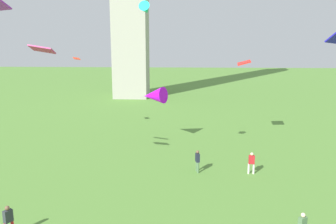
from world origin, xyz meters
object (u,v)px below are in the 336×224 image
(kite_flying_6, at_px, (42,49))
(kite_flying_0, at_px, (77,58))
(person_2, at_px, (252,162))
(person_3, at_px, (8,219))
(kite_flying_4, at_px, (146,9))
(kite_flying_1, at_px, (244,63))
(person_1, at_px, (197,160))
(kite_flying_5, at_px, (154,96))

(kite_flying_6, bearing_deg, kite_flying_0, -81.58)
(person_2, distance_m, kite_flying_0, 19.51)
(person_3, height_order, kite_flying_4, kite_flying_4)
(person_2, bearing_deg, kite_flying_1, 90.51)
(person_2, height_order, kite_flying_0, kite_flying_0)
(person_3, distance_m, kite_flying_1, 23.03)
(kite_flying_0, distance_m, kite_flying_6, 12.36)
(kite_flying_1, bearing_deg, kite_flying_6, -46.00)
(person_1, distance_m, person_3, 13.30)
(person_1, xyz_separation_m, kite_flying_4, (-3.60, -1.02, 10.67))
(kite_flying_0, xyz_separation_m, kite_flying_5, (7.74, -1.95, -3.31))
(kite_flying_1, height_order, kite_flying_6, kite_flying_6)
(kite_flying_1, relative_size, kite_flying_4, 1.50)
(person_3, bearing_deg, person_2, -27.55)
(person_1, height_order, kite_flying_5, kite_flying_5)
(kite_flying_1, bearing_deg, person_3, -32.43)
(person_3, height_order, kite_flying_0, kite_flying_0)
(person_2, bearing_deg, person_3, -142.75)
(person_2, bearing_deg, kite_flying_5, 140.09)
(person_3, distance_m, kite_flying_5, 17.83)
(kite_flying_0, height_order, kite_flying_6, kite_flying_6)
(kite_flying_0, distance_m, kite_flying_5, 8.64)
(person_3, xyz_separation_m, kite_flying_0, (-1.99, 18.44, 6.95))
(person_3, height_order, kite_flying_5, kite_flying_5)
(person_2, xyz_separation_m, kite_flying_6, (-13.87, -2.73, 8.15))
(person_1, relative_size, kite_flying_6, 1.11)
(person_3, relative_size, kite_flying_6, 1.09)
(person_3, bearing_deg, kite_flying_1, -10.63)
(person_1, bearing_deg, kite_flying_6, 91.72)
(person_1, distance_m, person_2, 3.94)
(person_1, height_order, kite_flying_6, kite_flying_6)
(person_3, xyz_separation_m, kite_flying_4, (6.06, 8.12, 10.68))
(person_2, relative_size, kite_flying_5, 0.58)
(kite_flying_0, distance_m, kite_flying_4, 13.61)
(person_3, relative_size, kite_flying_1, 0.87)
(person_3, distance_m, kite_flying_0, 19.80)
(kite_flying_5, bearing_deg, kite_flying_0, -77.27)
(kite_flying_6, bearing_deg, person_2, -168.48)
(person_2, bearing_deg, kite_flying_6, -165.07)
(person_1, distance_m, kite_flying_0, 16.44)
(kite_flying_0, distance_m, kite_flying_1, 16.12)
(person_2, bearing_deg, kite_flying_0, 152.57)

